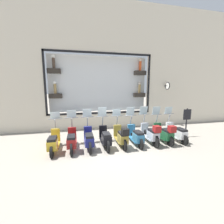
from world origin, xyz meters
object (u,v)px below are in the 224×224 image
Objects in this scene: scooter_navy_6 at (89,139)px; scooter_teal_3 at (136,136)px; scooter_red_7 at (72,140)px; scooter_olive_4 at (121,136)px; scooter_silver_2 at (151,134)px; shop_sign_post at (186,122)px; scooter_yellow_8 at (54,142)px; scooter_green_1 at (165,133)px; scooter_black_5 at (105,138)px; scooter_white_0 at (177,133)px.

scooter_teal_3 is at bearing -90.07° from scooter_navy_6.
scooter_olive_4 is at bearing -91.66° from scooter_red_7.
scooter_silver_2 is 3.62m from scooter_red_7.
scooter_red_7 is 5.94m from shop_sign_post.
scooter_teal_3 reaches higher than scooter_red_7.
scooter_olive_4 reaches higher than scooter_yellow_8.
scooter_green_1 is 1.00× the size of scooter_teal_3.
scooter_green_1 is at bearing -91.04° from scooter_navy_6.
scooter_silver_2 reaches higher than scooter_teal_3.
scooter_teal_3 is at bearing -90.19° from scooter_black_5.
scooter_white_0 is 1.00× the size of scooter_teal_3.
scooter_olive_4 is at bearing 89.94° from scooter_green_1.
scooter_silver_2 is (-0.05, 1.45, 0.06)m from scooter_white_0.
scooter_olive_4 is 1.45m from scooter_navy_6.
scooter_white_0 is at bearing 115.83° from shop_sign_post.
scooter_white_0 is 5.06m from scooter_red_7.
scooter_white_0 reaches higher than scooter_red_7.
scooter_silver_2 is at bearing 91.99° from scooter_white_0.
scooter_green_1 is at bearing -90.67° from scooter_yellow_8.
scooter_olive_4 is (-0.01, 1.45, -0.02)m from scooter_silver_2.
scooter_navy_6 is at bearing 89.96° from scooter_white_0.
scooter_green_1 reaches higher than scooter_red_7.
scooter_red_7 is (-0.00, 0.72, -0.00)m from scooter_navy_6.
scooter_red_7 is at bearing 89.97° from scooter_white_0.
scooter_silver_2 is at bearing -94.01° from scooter_teal_3.
scooter_white_0 is at bearing -88.80° from scooter_olive_4.
scooter_black_5 is at bearing 88.65° from scooter_green_1.
scooter_navy_6 reaches higher than scooter_yellow_8.
shop_sign_post is at bearing -64.17° from scooter_white_0.
scooter_red_7 is at bearing 89.97° from scooter_teal_3.
scooter_black_5 is (0.06, 2.17, -0.05)m from scooter_silver_2.
scooter_black_5 is 1.00× the size of scooter_red_7.
scooter_green_1 reaches higher than shop_sign_post.
shop_sign_post is at bearing -86.05° from scooter_red_7.
scooter_olive_4 is at bearing 91.20° from scooter_white_0.
scooter_silver_2 reaches higher than shop_sign_post.
scooter_teal_3 reaches higher than scooter_yellow_8.
scooter_green_1 is at bearing -90.86° from scooter_red_7.
shop_sign_post is (0.46, -2.29, 0.35)m from scooter_silver_2.
scooter_olive_4 is (0.00, 2.17, 0.01)m from scooter_green_1.
scooter_black_5 is (0.01, 3.62, 0.01)m from scooter_white_0.
scooter_teal_3 is 3.62m from scooter_yellow_8.
scooter_yellow_8 is at bearing 90.03° from scooter_white_0.
scooter_red_7 is at bearing 89.17° from scooter_silver_2.
scooter_white_0 is 3.62m from scooter_black_5.
scooter_olive_4 is (-0.06, 0.72, 0.05)m from scooter_teal_3.
scooter_navy_6 is at bearing 88.94° from scooter_silver_2.
scooter_black_5 reaches higher than scooter_teal_3.
scooter_olive_4 is 2.89m from scooter_yellow_8.
scooter_silver_2 is 2.36m from shop_sign_post.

